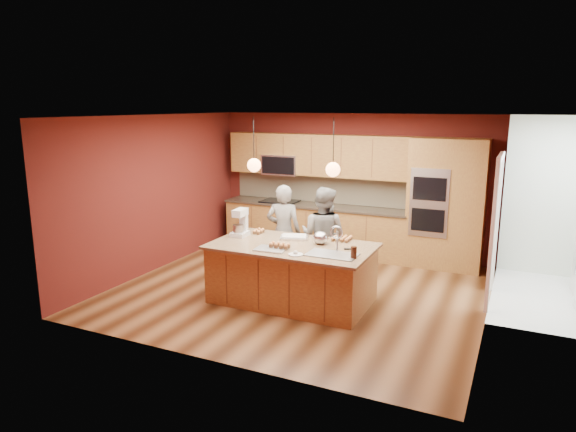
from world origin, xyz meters
The scene contains 24 objects.
floor centered at (0.00, 0.00, 0.00)m, with size 5.50×5.50×0.00m, color #41230F.
ceiling centered at (0.00, 0.00, 2.70)m, with size 5.50×5.50×0.00m, color white.
wall_back centered at (0.00, 2.50, 1.35)m, with size 5.50×5.50×0.00m, color #531814.
wall_front centered at (0.00, -2.50, 1.35)m, with size 5.50×5.50×0.00m, color #531814.
wall_left centered at (-2.75, 0.00, 1.35)m, with size 5.00×5.00×0.00m, color #531814.
wall_right centered at (2.75, 0.00, 1.35)m, with size 5.00×5.00×0.00m, color #531814.
cabinet_run centered at (-0.68, 2.25, 0.98)m, with size 3.74×0.64×2.30m.
oven_column centered at (1.85, 2.19, 1.15)m, with size 1.30×0.62×2.30m.
doorway_trim centered at (2.73, 0.80, 1.05)m, with size 0.08×1.11×2.20m, color white, non-canonical shape.
pendant_left centered at (-0.54, -0.45, 2.00)m, with size 0.20×0.20×0.80m.
pendant_right centered at (0.68, -0.45, 2.00)m, with size 0.20×0.20×0.80m.
island centered at (0.09, -0.46, 0.44)m, with size 2.36×1.32×1.25m.
person_left centered at (-0.50, 0.46, 0.79)m, with size 0.58×0.38×1.59m, color black.
person_right centered at (0.21, 0.46, 0.80)m, with size 0.78×0.60×1.60m, color slate.
stand_mixer centered at (-0.88, -0.31, 1.05)m, with size 0.24×0.32×0.42m.
sheet_cake centered at (-0.05, -0.11, 0.89)m, with size 0.50×0.44×0.05m.
cooling_rack centered at (-0.09, -0.81, 0.88)m, with size 0.43×0.31×0.02m, color #B8BBC0.
mixing_bowl centered at (0.43, -0.24, 0.96)m, with size 0.23×0.23×0.20m, color #BABEC2.
plate centered at (0.33, -0.90, 0.88)m, with size 0.20×0.20×0.01m, color silver.
tumbler centered at (1.09, -0.71, 0.95)m, with size 0.08×0.08×0.16m, color #34190F.
phone centered at (0.89, -0.33, 0.87)m, with size 0.12×0.06×0.01m, color black.
cupcakes_left centered at (-0.69, -0.05, 0.90)m, with size 0.15×0.23×0.07m, color #DA894B, non-canonical shape.
cupcakes_rack centered at (0.00, -0.72, 0.92)m, with size 0.32×0.16×0.07m, color #DA894B, non-canonical shape.
cupcakes_right centered at (0.65, 0.09, 0.90)m, with size 0.28×0.28×0.06m, color #DA894B, non-canonical shape.
Camera 1 is at (3.06, -7.01, 2.87)m, focal length 32.00 mm.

